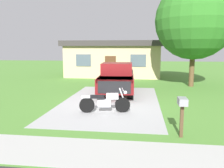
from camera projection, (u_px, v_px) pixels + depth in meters
The scene contains 8 objects.
ground_plane at pixel (111, 101), 12.04m from camera, with size 80.00×80.00×0.00m, color #4E8433.
driveway_pad at pixel (111, 101), 12.04m from camera, with size 4.96×8.92×0.01m, color #A3A3A3.
sidewalk_strip at pixel (81, 152), 6.16m from camera, with size 36.00×1.80×0.01m, color #ABABA6.
motorcycle at pixel (105, 102), 9.91m from camera, with size 2.20×0.73×1.09m.
pickup_truck at pixel (117, 78), 14.41m from camera, with size 2.27×5.71×1.90m.
mailbox at pixel (182, 107), 7.04m from camera, with size 0.26×0.48×1.26m.
shade_tree at pixel (194, 21), 16.17m from camera, with size 5.53×5.53×7.50m.
neighbor_house at pixel (114, 58), 23.23m from camera, with size 9.60×5.60×3.50m.
Camera 1 is at (1.58, -11.65, 2.75)m, focal length 36.61 mm.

